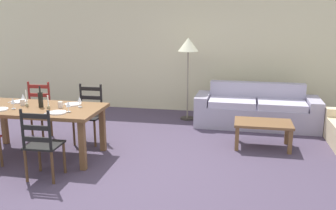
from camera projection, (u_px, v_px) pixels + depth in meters
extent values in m
cube|color=#473B50|center=(124.00, 166.00, 5.27)|extent=(9.60, 9.60, 0.02)
cube|color=beige|center=(168.00, 49.00, 8.09)|extent=(9.60, 0.16, 2.70)
cube|color=brown|center=(38.00, 109.00, 5.47)|extent=(1.90, 0.96, 0.05)
cube|color=brown|center=(82.00, 145.00, 5.04)|extent=(0.08, 0.08, 0.70)
cube|color=brown|center=(4.00, 123.00, 6.08)|extent=(0.08, 0.08, 0.70)
cube|color=brown|center=(103.00, 129.00, 5.77)|extent=(0.08, 0.08, 0.70)
cylinder|color=brown|center=(1.00, 152.00, 5.17)|extent=(0.04, 0.04, 0.43)
cube|color=black|center=(44.00, 145.00, 4.78)|extent=(0.43, 0.41, 0.03)
cylinder|color=brown|center=(39.00, 156.00, 5.03)|extent=(0.04, 0.04, 0.43)
cylinder|color=brown|center=(64.00, 158.00, 4.97)|extent=(0.04, 0.04, 0.43)
cylinder|color=brown|center=(26.00, 166.00, 4.70)|extent=(0.04, 0.04, 0.43)
cylinder|color=brown|center=(53.00, 168.00, 4.64)|extent=(0.04, 0.04, 0.43)
cylinder|color=black|center=(22.00, 129.00, 4.58)|extent=(0.04, 0.04, 0.50)
cylinder|color=black|center=(50.00, 130.00, 4.52)|extent=(0.04, 0.04, 0.50)
cube|color=black|center=(37.00, 139.00, 4.58)|extent=(0.38, 0.03, 0.06)
cube|color=black|center=(36.00, 128.00, 4.55)|extent=(0.38, 0.03, 0.06)
cube|color=black|center=(35.00, 116.00, 4.51)|extent=(0.38, 0.03, 0.06)
cube|color=maroon|center=(36.00, 113.00, 6.29)|extent=(0.45, 0.43, 0.03)
cylinder|color=brown|center=(43.00, 130.00, 6.16)|extent=(0.04, 0.04, 0.43)
cylinder|color=brown|center=(22.00, 129.00, 6.20)|extent=(0.04, 0.04, 0.43)
cylinder|color=brown|center=(51.00, 124.00, 6.49)|extent=(0.04, 0.04, 0.43)
cylinder|color=brown|center=(32.00, 123.00, 6.53)|extent=(0.04, 0.04, 0.43)
cylinder|color=maroon|center=(49.00, 96.00, 6.37)|extent=(0.04, 0.04, 0.50)
cylinder|color=maroon|center=(29.00, 96.00, 6.41)|extent=(0.04, 0.04, 0.50)
cube|color=maroon|center=(40.00, 104.00, 6.43)|extent=(0.38, 0.05, 0.06)
cube|color=maroon|center=(39.00, 95.00, 6.39)|extent=(0.38, 0.05, 0.06)
cube|color=maroon|center=(38.00, 87.00, 6.35)|extent=(0.38, 0.05, 0.06)
cube|color=black|center=(88.00, 117.00, 6.10)|extent=(0.42, 0.40, 0.03)
cylinder|color=brown|center=(95.00, 134.00, 5.96)|extent=(0.04, 0.04, 0.43)
cylinder|color=brown|center=(74.00, 132.00, 6.03)|extent=(0.04, 0.04, 0.43)
cylinder|color=brown|center=(102.00, 128.00, 6.28)|extent=(0.04, 0.04, 0.43)
cylinder|color=brown|center=(83.00, 126.00, 6.35)|extent=(0.04, 0.04, 0.43)
cylinder|color=black|center=(101.00, 99.00, 6.17)|extent=(0.04, 0.04, 0.50)
cylinder|color=black|center=(81.00, 98.00, 6.23)|extent=(0.04, 0.04, 0.50)
cube|color=black|center=(91.00, 106.00, 6.23)|extent=(0.38, 0.02, 0.06)
cube|color=black|center=(91.00, 98.00, 6.20)|extent=(0.38, 0.02, 0.06)
cube|color=black|center=(91.00, 89.00, 6.16)|extent=(0.38, 0.02, 0.06)
cylinder|color=white|center=(58.00, 113.00, 5.14)|extent=(0.24, 0.24, 0.02)
cube|color=silver|center=(48.00, 112.00, 5.17)|extent=(0.03, 0.17, 0.01)
cylinder|color=white|center=(19.00, 102.00, 5.79)|extent=(0.24, 0.24, 0.02)
cube|color=silver|center=(11.00, 102.00, 5.82)|extent=(0.03, 0.17, 0.01)
cylinder|color=white|center=(73.00, 104.00, 5.62)|extent=(0.24, 0.24, 0.02)
cube|color=silver|center=(64.00, 104.00, 5.65)|extent=(0.03, 0.17, 0.01)
cylinder|color=black|center=(41.00, 100.00, 5.45)|extent=(0.07, 0.07, 0.22)
cylinder|color=black|center=(40.00, 90.00, 5.42)|extent=(0.02, 0.02, 0.08)
cylinder|color=black|center=(39.00, 87.00, 5.41)|extent=(0.03, 0.03, 0.02)
cylinder|color=white|center=(14.00, 109.00, 5.38)|extent=(0.06, 0.06, 0.01)
cylinder|color=white|center=(13.00, 106.00, 5.38)|extent=(0.01, 0.01, 0.07)
cone|color=white|center=(13.00, 101.00, 5.36)|extent=(0.06, 0.06, 0.08)
cylinder|color=white|center=(69.00, 112.00, 5.21)|extent=(0.06, 0.06, 0.01)
cylinder|color=white|center=(69.00, 109.00, 5.20)|extent=(0.01, 0.01, 0.07)
cone|color=white|center=(68.00, 104.00, 5.18)|extent=(0.06, 0.06, 0.08)
cylinder|color=white|center=(24.00, 104.00, 5.66)|extent=(0.06, 0.06, 0.01)
cylinder|color=white|center=(23.00, 102.00, 5.65)|extent=(0.01, 0.01, 0.07)
cone|color=white|center=(23.00, 97.00, 5.64)|extent=(0.06, 0.06, 0.08)
cylinder|color=white|center=(80.00, 107.00, 5.49)|extent=(0.06, 0.06, 0.01)
cylinder|color=white|center=(80.00, 104.00, 5.48)|extent=(0.01, 0.01, 0.07)
cone|color=white|center=(80.00, 99.00, 5.46)|extent=(0.06, 0.06, 0.08)
cylinder|color=beige|center=(60.00, 105.00, 5.44)|extent=(0.07, 0.07, 0.09)
cylinder|color=beige|center=(23.00, 102.00, 5.58)|extent=(0.07, 0.07, 0.09)
cylinder|color=#998C66|center=(27.00, 105.00, 5.52)|extent=(0.05, 0.05, 0.04)
cylinder|color=white|center=(26.00, 97.00, 5.49)|extent=(0.02, 0.02, 0.21)
cylinder|color=#998C66|center=(48.00, 107.00, 5.39)|extent=(0.05, 0.05, 0.04)
cylinder|color=white|center=(48.00, 101.00, 5.36)|extent=(0.02, 0.02, 0.16)
cube|color=#A59EB5|center=(256.00, 116.00, 7.06)|extent=(1.81, 0.83, 0.40)
cube|color=#A59EB5|center=(256.00, 102.00, 7.29)|extent=(1.80, 0.23, 0.80)
cube|color=#A59EB5|center=(313.00, 114.00, 6.83)|extent=(0.25, 0.80, 0.58)
cube|color=#A59EB5|center=(203.00, 109.00, 7.24)|extent=(0.25, 0.80, 0.58)
cube|color=#B9B1CA|center=(282.00, 105.00, 6.86)|extent=(0.87, 0.65, 0.12)
cube|color=#B9B1CA|center=(232.00, 102.00, 7.04)|extent=(0.87, 0.65, 0.12)
cube|color=brown|center=(263.00, 123.00, 5.90)|extent=(0.90, 0.56, 0.04)
cube|color=brown|center=(237.00, 139.00, 5.80)|extent=(0.06, 0.06, 0.38)
cube|color=brown|center=(290.00, 142.00, 5.66)|extent=(0.06, 0.06, 0.38)
cube|color=brown|center=(237.00, 130.00, 6.24)|extent=(0.06, 0.06, 0.38)
cube|color=brown|center=(287.00, 133.00, 6.09)|extent=(0.06, 0.06, 0.38)
cylinder|color=#332D28|center=(187.00, 118.00, 7.59)|extent=(0.28, 0.28, 0.03)
cylinder|color=gray|center=(188.00, 85.00, 7.43)|extent=(0.03, 0.03, 1.35)
cone|color=beige|center=(188.00, 44.00, 7.23)|extent=(0.40, 0.40, 0.26)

